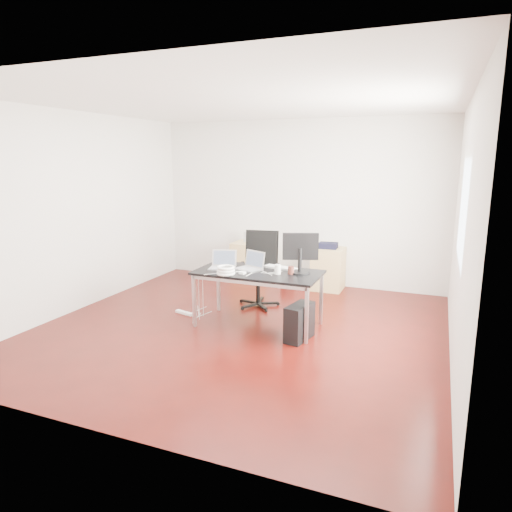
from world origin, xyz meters
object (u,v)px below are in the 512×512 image
at_px(desk, 258,275).
at_px(pc_tower, 299,322).
at_px(office_chair, 259,265).
at_px(filing_cabinet_right, 328,269).
at_px(filing_cabinet_left, 248,262).

bearing_deg(desk, pc_tower, -22.24).
bearing_deg(office_chair, desk, -78.19).
xyz_separation_m(desk, filing_cabinet_right, (0.45, 2.03, -0.33)).
xyz_separation_m(office_chair, filing_cabinet_right, (0.76, 1.19, -0.26)).
bearing_deg(pc_tower, desk, 168.86).
relative_size(desk, pc_tower, 3.56).
bearing_deg(filing_cabinet_right, filing_cabinet_left, 180.00).
distance_m(desk, filing_cabinet_right, 2.10).
distance_m(desk, pc_tower, 0.83).
height_order(office_chair, filing_cabinet_left, office_chair).
height_order(desk, office_chair, office_chair).
bearing_deg(filing_cabinet_right, pc_tower, -85.33).
distance_m(filing_cabinet_right, pc_tower, 2.30).
height_order(filing_cabinet_left, pc_tower, filing_cabinet_left).
distance_m(filing_cabinet_left, filing_cabinet_right, 1.45).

